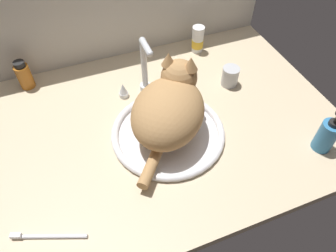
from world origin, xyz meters
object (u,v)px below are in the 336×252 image
at_px(pill_bottle, 198,40).
at_px(toothbrush, 47,236).
at_px(soap_pump_bottle, 327,135).
at_px(sink_basin, 168,132).
at_px(faucet, 145,74).
at_px(cat, 170,106).
at_px(amber_bottle, 24,75).
at_px(metal_jar, 230,76).

xyz_separation_m(pill_bottle, toothbrush, (-0.65, -0.56, -0.04)).
xyz_separation_m(soap_pump_bottle, toothbrush, (-0.80, 0.02, -0.05)).
distance_m(sink_basin, pill_bottle, 0.45).
height_order(faucet, cat, cat).
relative_size(pill_bottle, amber_bottle, 1.00).
distance_m(faucet, toothbrush, 0.57).
bearing_deg(metal_jar, faucet, 166.77).
bearing_deg(faucet, metal_jar, -13.23).
bearing_deg(pill_bottle, metal_jar, -84.15).
height_order(metal_jar, soap_pump_bottle, soap_pump_bottle).
distance_m(sink_basin, metal_jar, 0.32).
distance_m(cat, metal_jar, 0.31).
distance_m(sink_basin, cat, 0.10).
distance_m(pill_bottle, soap_pump_bottle, 0.59).
height_order(sink_basin, amber_bottle, amber_bottle).
xyz_separation_m(cat, pill_bottle, (0.25, 0.35, -0.06)).
height_order(cat, toothbrush, cat).
xyz_separation_m(cat, soap_pump_bottle, (0.40, -0.23, -0.05)).
bearing_deg(pill_bottle, toothbrush, -139.48).
bearing_deg(cat, toothbrush, -152.35).
relative_size(faucet, toothbrush, 1.23).
height_order(cat, soap_pump_bottle, cat).
relative_size(faucet, soap_pump_bottle, 1.39).
bearing_deg(sink_basin, toothbrush, -153.36).
relative_size(sink_basin, cat, 1.02).
relative_size(pill_bottle, metal_jar, 1.51).
bearing_deg(sink_basin, amber_bottle, 134.53).
bearing_deg(pill_bottle, faucet, -149.64).
height_order(pill_bottle, toothbrush, pill_bottle).
bearing_deg(faucet, cat, -86.35).
bearing_deg(toothbrush, soap_pump_bottle, -1.11).
bearing_deg(sink_basin, faucet, 90.00).
bearing_deg(cat, faucet, 93.65).
distance_m(metal_jar, amber_bottle, 0.72).
height_order(sink_basin, soap_pump_bottle, soap_pump_bottle).
bearing_deg(pill_bottle, cat, -126.00).
bearing_deg(amber_bottle, faucet, -25.29).
bearing_deg(metal_jar, soap_pump_bottle, -71.25).
distance_m(amber_bottle, soap_pump_bottle, 0.99).
bearing_deg(sink_basin, cat, 50.74).
bearing_deg(toothbrush, cat, 27.65).
xyz_separation_m(faucet, toothbrush, (-0.39, -0.40, -0.08)).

